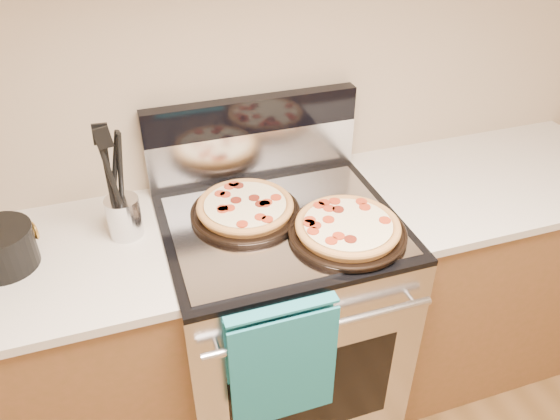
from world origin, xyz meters
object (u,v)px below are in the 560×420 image
object	(u,v)px
pepperoni_pizza_back	(245,208)
saucepan	(1,250)
pepperoni_pizza_front	(348,229)
utensil_crock	(124,217)
range_body	(280,322)

from	to	relation	value
pepperoni_pizza_back	saucepan	size ratio (longest dim) A/B	1.86
pepperoni_pizza_front	saucepan	world-z (taller)	saucepan
pepperoni_pizza_back	utensil_crock	xyz separation A→B (m)	(-0.38, 0.04, 0.03)
utensil_crock	saucepan	xyz separation A→B (m)	(-0.35, -0.04, -0.01)
saucepan	pepperoni_pizza_front	bearing A→B (deg)	-11.34
pepperoni_pizza_back	pepperoni_pizza_front	bearing A→B (deg)	-37.48
pepperoni_pizza_back	range_body	bearing A→B (deg)	-31.65
pepperoni_pizza_front	pepperoni_pizza_back	bearing A→B (deg)	142.52
pepperoni_pizza_back	pepperoni_pizza_front	world-z (taller)	pepperoni_pizza_front
range_body	pepperoni_pizza_front	size ratio (longest dim) A/B	2.46
utensil_crock	pepperoni_pizza_front	bearing A→B (deg)	-20.62
range_body	pepperoni_pizza_back	distance (m)	0.51
pepperoni_pizza_front	saucepan	distance (m)	1.02
saucepan	range_body	bearing A→B (deg)	-3.77
pepperoni_pizza_front	utensil_crock	size ratio (longest dim) A/B	2.77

